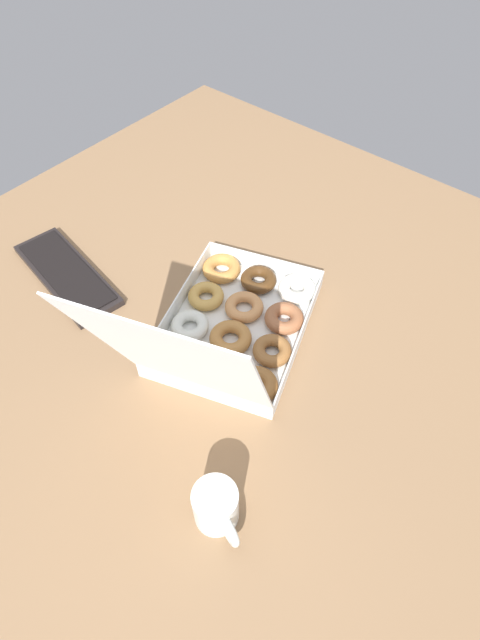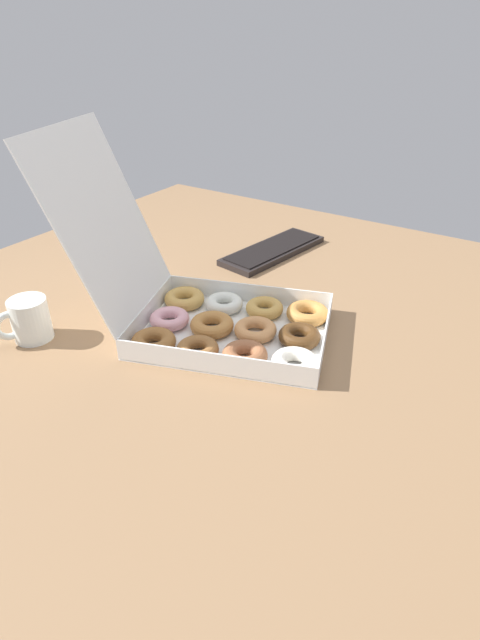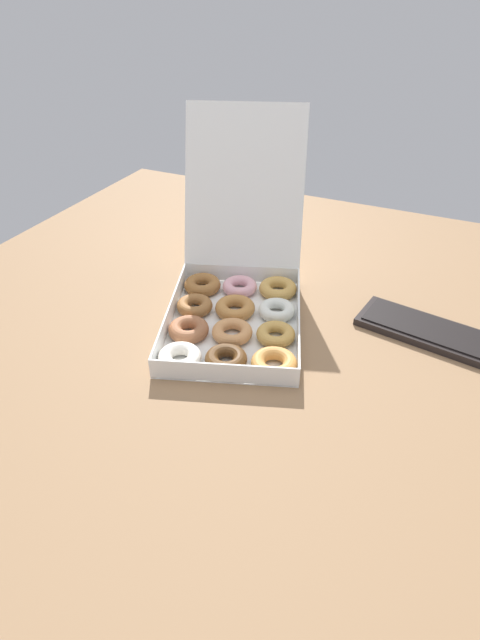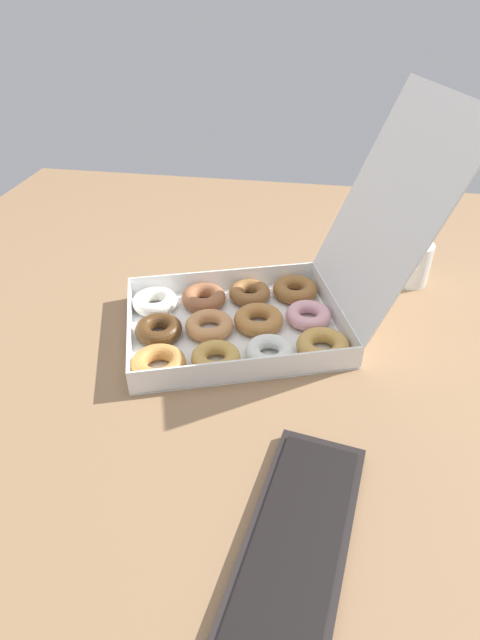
# 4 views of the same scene
# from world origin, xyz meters

# --- Properties ---
(ground_plane) EXTENTS (1.80, 1.80, 0.02)m
(ground_plane) POSITION_xyz_m (0.00, 0.00, -0.01)
(ground_plane) COLOR #926E4C
(donut_box) EXTENTS (0.50, 0.66, 0.45)m
(donut_box) POSITION_xyz_m (-0.03, 0.02, 0.04)
(donut_box) COLOR white
(donut_box) RESTS_ON ground_plane
(keyboard) EXTENTS (0.39, 0.19, 0.02)m
(keyboard) POSITION_xyz_m (0.45, 0.15, 0.01)
(keyboard) COLOR black
(keyboard) RESTS_ON ground_plane
(coffee_mug) EXTENTS (0.12, 0.09, 0.10)m
(coffee_mug) POSITION_xyz_m (-0.29, 0.36, 0.05)
(coffee_mug) COLOR white
(coffee_mug) RESTS_ON ground_plane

